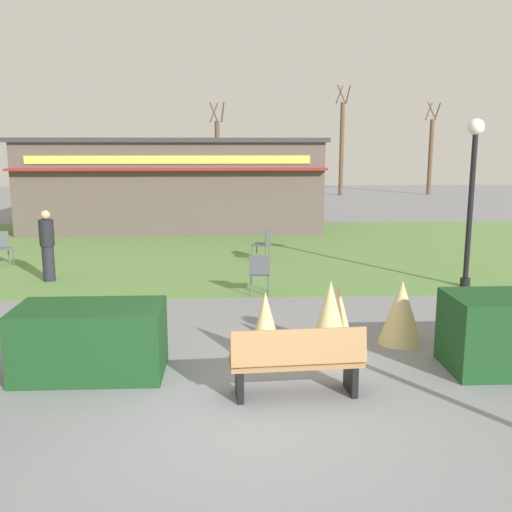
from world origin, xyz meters
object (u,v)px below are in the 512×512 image
(cafe_chair_center, at_px, (2,245))
(tree_center_bg, at_px, (217,158))
(lamppost_mid, at_px, (472,182))
(parked_car_west_slot, at_px, (152,194))
(park_bench, at_px, (297,361))
(person_strolling, at_px, (47,245))
(tree_right_bg, at_px, (342,147))
(cafe_chair_east, at_px, (260,271))
(cafe_chair_west, at_px, (264,242))
(parked_car_center_slot, at_px, (256,193))
(tree_left_bg, at_px, (431,155))
(food_kiosk, at_px, (176,183))

(cafe_chair_center, relative_size, tree_center_bg, 0.16)
(lamppost_mid, distance_m, parked_car_west_slot, 20.59)
(park_bench, distance_m, cafe_chair_center, 11.13)
(person_strolling, distance_m, parked_car_west_slot, 17.21)
(tree_right_bg, bearing_deg, cafe_chair_east, -104.89)
(person_strolling, relative_size, parked_car_west_slot, 0.39)
(park_bench, distance_m, tree_center_bg, 27.38)
(cafe_chair_center, bearing_deg, cafe_chair_west, 1.66)
(cafe_chair_west, distance_m, person_strolling, 5.71)
(cafe_chair_center, distance_m, parked_car_west_slot, 15.36)
(cafe_chair_east, xyz_separation_m, cafe_chair_center, (-6.76, 3.51, 0.00))
(lamppost_mid, relative_size, parked_car_west_slot, 0.87)
(parked_car_west_slot, bearing_deg, park_bench, -78.53)
(cafe_chair_east, bearing_deg, parked_car_center_slot, 87.47)
(tree_right_bg, bearing_deg, tree_left_bg, 3.71)
(cafe_chair_west, distance_m, parked_car_center_slot, 15.02)
(lamppost_mid, height_order, parked_car_west_slot, lamppost_mid)
(parked_car_center_slot, xyz_separation_m, tree_left_bg, (11.69, 6.50, 1.93))
(park_bench, distance_m, person_strolling, 8.44)
(person_strolling, bearing_deg, parked_car_west_slot, -41.61)
(lamppost_mid, xyz_separation_m, tree_left_bg, (7.78, 24.75, 0.19))
(parked_car_center_slot, distance_m, tree_center_bg, 4.34)
(tree_center_bg, bearing_deg, park_bench, -86.98)
(food_kiosk, bearing_deg, tree_center_bg, 82.70)
(cafe_chair_west, distance_m, parked_car_west_slot, 15.82)
(park_bench, xyz_separation_m, tree_center_bg, (-1.44, 27.27, 1.96))
(cafe_chair_east, xyz_separation_m, tree_left_bg, (12.52, 25.24, 2.04))
(lamppost_mid, distance_m, tree_center_bg, 22.42)
(park_bench, relative_size, tree_center_bg, 0.31)
(person_strolling, distance_m, tree_left_bg, 29.49)
(food_kiosk, height_order, person_strolling, food_kiosk)
(lamppost_mid, height_order, food_kiosk, lamppost_mid)
(cafe_chair_west, bearing_deg, person_strolling, -157.37)
(cafe_chair_east, relative_size, tree_left_bg, 0.15)
(food_kiosk, height_order, cafe_chair_west, food_kiosk)
(tree_center_bg, bearing_deg, person_strolling, -100.15)
(parked_car_center_slot, xyz_separation_m, tree_right_bg, (5.78, 6.12, 2.43))
(person_strolling, distance_m, parked_car_center_slot, 18.15)
(food_kiosk, relative_size, tree_right_bg, 1.63)
(park_bench, height_order, cafe_chair_east, park_bench)
(person_strolling, height_order, tree_center_bg, tree_center_bg)
(parked_car_west_slot, bearing_deg, tree_left_bg, 20.75)
(lamppost_mid, bearing_deg, cafe_chair_center, 165.26)
(cafe_chair_east, relative_size, person_strolling, 0.53)
(lamppost_mid, xyz_separation_m, tree_center_bg, (-5.98, 21.61, 0.06))
(food_kiosk, height_order, tree_right_bg, tree_right_bg)
(person_strolling, bearing_deg, tree_right_bg, -67.03)
(tree_right_bg, bearing_deg, person_strolling, -116.31)
(cafe_chair_center, relative_size, parked_car_west_slot, 0.21)
(food_kiosk, bearing_deg, cafe_chair_west, -66.54)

